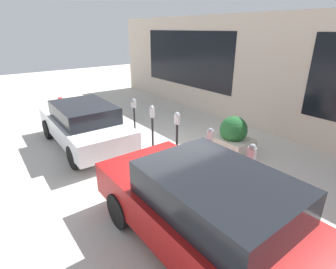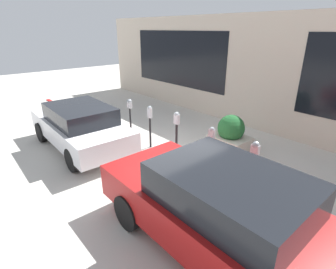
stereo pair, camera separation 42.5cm
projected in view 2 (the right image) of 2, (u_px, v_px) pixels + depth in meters
name	position (u px, v px, depth m)	size (l,w,h in m)	color
ground_plane	(164.00, 165.00, 7.30)	(40.00, 40.00, 0.00)	beige
curb_strip	(162.00, 165.00, 7.25)	(19.00, 0.16, 0.04)	red
building_facade	(260.00, 74.00, 9.25)	(19.00, 0.17, 4.04)	beige
parking_meter_nearest	(254.00, 160.00, 5.61)	(0.18, 0.15, 1.34)	black
parking_meter_second	(211.00, 144.00, 6.43)	(0.15, 0.12, 1.34)	black
parking_meter_middle	(177.00, 128.00, 7.22)	(0.16, 0.13, 1.44)	black
parking_meter_fourth	(150.00, 120.00, 8.06)	(0.15, 0.12, 1.37)	black
parking_meter_farthest	(130.00, 109.00, 8.84)	(0.19, 0.17, 1.35)	black
planter_box	(230.00, 136.00, 7.88)	(1.13, 0.86, 1.18)	#B2A899
parked_car_front	(221.00, 209.00, 4.24)	(4.49, 1.95, 1.55)	maroon
parked_car_middle	(80.00, 126.00, 8.09)	(4.24, 1.83, 1.40)	silver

